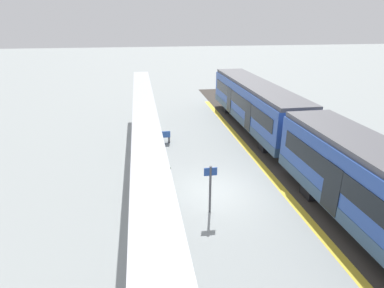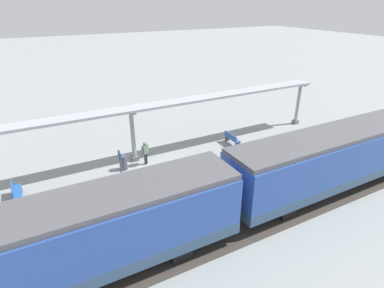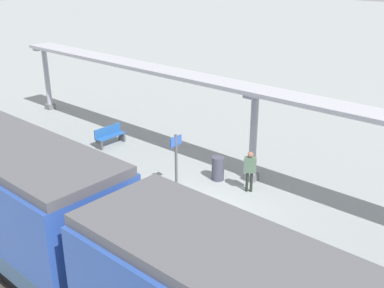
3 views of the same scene
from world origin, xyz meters
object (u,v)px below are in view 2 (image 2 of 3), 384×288
(platform_info_sign, at_px, (120,164))
(train_far_carriage, at_px, (50,249))
(trash_bin, at_px, (123,163))
(passenger_by_the_benches, at_px, (145,150))
(bench_near_end, at_px, (16,192))
(train_near_carriage, at_px, (341,156))
(canopy_pillar_second, at_px, (133,136))
(canopy_pillar_nearest, at_px, (298,104))
(bench_mid_platform, at_px, (232,139))

(platform_info_sign, bearing_deg, train_far_carriage, 144.59)
(train_far_carriage, bearing_deg, trash_bin, -32.10)
(trash_bin, xyz_separation_m, passenger_by_the_benches, (-0.02, -1.48, 0.51))
(bench_near_end, bearing_deg, platform_info_sign, -103.27)
(bench_near_end, distance_m, passenger_by_the_benches, 7.52)
(train_near_carriage, relative_size, train_far_carriage, 1.00)
(train_near_carriage, xyz_separation_m, canopy_pillar_second, (8.31, 9.34, -0.06))
(canopy_pillar_nearest, relative_size, trash_bin, 3.73)
(bench_near_end, bearing_deg, train_far_carriage, -169.43)
(train_near_carriage, relative_size, platform_info_sign, 6.57)
(train_near_carriage, relative_size, canopy_pillar_nearest, 4.13)
(train_near_carriage, distance_m, train_far_carriage, 15.04)
(train_near_carriage, height_order, bench_mid_platform, train_near_carriage)
(bench_mid_platform, bearing_deg, canopy_pillar_second, 82.64)
(canopy_pillar_second, relative_size, platform_info_sign, 1.59)
(train_far_carriage, height_order, passenger_by_the_benches, train_far_carriage)
(canopy_pillar_nearest, xyz_separation_m, passenger_by_the_benches, (-0.84, 13.97, -0.79))
(bench_near_end, relative_size, trash_bin, 1.61)
(train_near_carriage, relative_size, trash_bin, 15.39)
(canopy_pillar_nearest, bearing_deg, bench_mid_platform, 97.21)
(canopy_pillar_second, bearing_deg, train_near_carriage, -131.67)
(bench_mid_platform, height_order, passenger_by_the_benches, passenger_by_the_benches)
(bench_near_end, relative_size, passenger_by_the_benches, 0.96)
(train_near_carriage, bearing_deg, canopy_pillar_second, 48.33)
(train_far_carriage, xyz_separation_m, bench_mid_platform, (7.39, -12.85, -1.39))
(train_near_carriage, distance_m, bench_mid_platform, 7.83)
(canopy_pillar_second, height_order, passenger_by_the_benches, canopy_pillar_second)
(bench_mid_platform, bearing_deg, passenger_by_the_benches, 89.31)
(canopy_pillar_nearest, height_order, trash_bin, canopy_pillar_nearest)
(train_far_carriage, distance_m, bench_near_end, 7.31)
(bench_mid_platform, xyz_separation_m, trash_bin, (0.10, 8.15, 0.03))
(platform_info_sign, relative_size, passenger_by_the_benches, 1.40)
(canopy_pillar_nearest, bearing_deg, trash_bin, 93.06)
(train_near_carriage, xyz_separation_m, trash_bin, (7.49, 10.34, -1.36))
(bench_near_end, relative_size, bench_mid_platform, 1.00)
(trash_bin, bearing_deg, train_near_carriage, -125.91)
(train_far_carriage, relative_size, canopy_pillar_nearest, 4.13)
(train_far_carriage, relative_size, bench_near_end, 9.59)
(canopy_pillar_nearest, bearing_deg, bench_near_end, 93.35)
(train_near_carriage, height_order, train_far_carriage, same)
(canopy_pillar_nearest, distance_m, trash_bin, 15.52)
(passenger_by_the_benches, bearing_deg, bench_mid_platform, -90.69)
(canopy_pillar_second, bearing_deg, bench_mid_platform, -97.36)
(bench_mid_platform, bearing_deg, canopy_pillar_nearest, -82.79)
(canopy_pillar_second, bearing_deg, train_far_carriage, 145.58)
(train_far_carriage, xyz_separation_m, canopy_pillar_second, (8.31, -5.70, -0.06))
(train_near_carriage, bearing_deg, bench_mid_platform, 16.49)
(canopy_pillar_nearest, height_order, bench_mid_platform, canopy_pillar_nearest)
(canopy_pillar_nearest, bearing_deg, canopy_pillar_second, 90.00)
(trash_bin, bearing_deg, canopy_pillar_second, -50.45)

